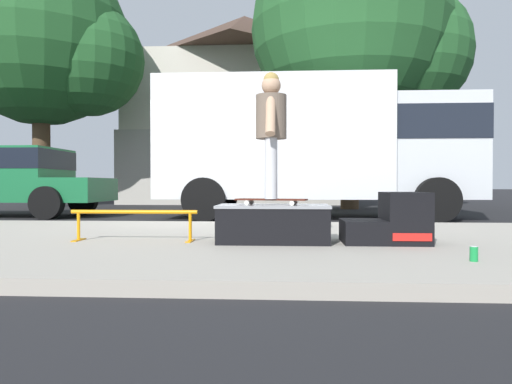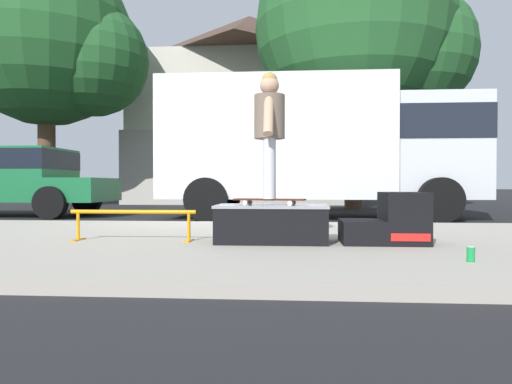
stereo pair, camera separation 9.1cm
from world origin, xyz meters
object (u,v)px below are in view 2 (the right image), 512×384
(skate_box, at_px, (272,222))
(skater_kid, at_px, (269,124))
(grind_rail, at_px, (133,218))
(street_tree_main, at_px, (56,45))
(soda_can, at_px, (471,254))
(kicker_ramp, at_px, (390,222))
(street_tree_neighbour, at_px, (366,34))
(skateboard, at_px, (269,200))
(box_truck, at_px, (319,143))

(skate_box, xyz_separation_m, skater_kid, (-0.02, -0.05, 1.07))
(grind_rail, bearing_deg, street_tree_main, 121.11)
(soda_can, bearing_deg, kicker_ramp, 108.47)
(skate_box, height_order, street_tree_neighbour, street_tree_neighbour)
(street_tree_neighbour, bearing_deg, soda_can, -94.18)
(skateboard, bearing_deg, skate_box, 66.16)
(skateboard, height_order, street_tree_main, street_tree_main)
(kicker_ramp, relative_size, street_tree_neighbour, 0.10)
(skateboard, relative_size, box_truck, 0.12)
(grind_rail, distance_m, soda_can, 3.49)
(kicker_ramp, bearing_deg, box_truck, 94.70)
(kicker_ramp, height_order, grind_rail, kicker_ramp)
(soda_can, bearing_deg, street_tree_main, 129.66)
(street_tree_main, bearing_deg, box_truck, -27.75)
(grind_rail, relative_size, soda_can, 11.45)
(street_tree_main, bearing_deg, skate_box, -52.76)
(skater_kid, distance_m, street_tree_main, 13.20)
(soda_can, distance_m, box_truck, 7.00)
(street_tree_main, bearing_deg, kicker_ramp, -48.37)
(kicker_ramp, bearing_deg, street_tree_neighbour, 82.90)
(skateboard, bearing_deg, skater_kid, -116.57)
(skate_box, height_order, street_tree_main, street_tree_main)
(skateboard, xyz_separation_m, street_tree_main, (-7.58, 10.05, 4.81))
(skate_box, distance_m, kicker_ramp, 1.29)
(kicker_ramp, height_order, street_tree_main, street_tree_main)
(skateboard, height_order, box_truck, box_truck)
(skate_box, height_order, box_truck, box_truck)
(kicker_ramp, bearing_deg, grind_rail, 179.86)
(box_truck, relative_size, street_tree_neighbour, 0.80)
(skateboard, bearing_deg, kicker_ramp, 2.18)
(skate_box, distance_m, street_tree_neighbour, 11.12)
(skater_kid, xyz_separation_m, soda_can, (1.71, -1.16, -1.23))
(grind_rail, xyz_separation_m, skateboard, (1.55, -0.06, 0.21))
(box_truck, bearing_deg, skate_box, -98.47)
(skateboard, xyz_separation_m, box_truck, (0.85, 5.61, 1.11))
(soda_can, bearing_deg, box_truck, 97.26)
(box_truck, bearing_deg, street_tree_neighbour, 67.68)
(grind_rail, xyz_separation_m, street_tree_main, (-6.03, 9.99, 5.02))
(kicker_ramp, distance_m, box_truck, 5.74)
(box_truck, relative_size, street_tree_main, 0.82)
(grind_rail, relative_size, box_truck, 0.21)
(grind_rail, bearing_deg, soda_can, -20.49)
(soda_can, bearing_deg, grind_rail, 159.51)
(skate_box, relative_size, street_tree_neighbour, 0.14)
(skateboard, height_order, street_tree_neighbour, street_tree_neighbour)
(kicker_ramp, height_order, soda_can, kicker_ramp)
(soda_can, bearing_deg, skate_box, 144.37)
(skateboard, distance_m, street_tree_neighbour, 11.06)
(street_tree_main, bearing_deg, skater_kid, -52.98)
(grind_rail, distance_m, street_tree_neighbour, 11.55)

